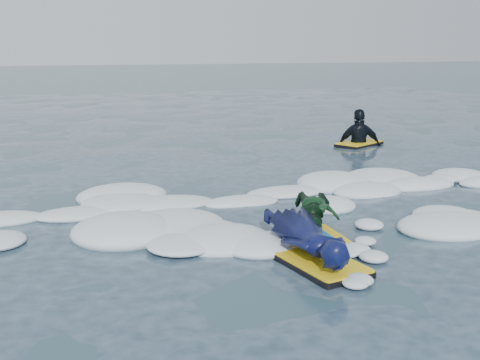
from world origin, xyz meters
name	(u,v)px	position (x,y,z in m)	size (l,w,h in m)	color
ground	(269,234)	(0.00, 0.00, 0.00)	(120.00, 120.00, 0.00)	#18323B
foam_band	(242,211)	(0.00, 1.03, 0.00)	(12.00, 3.10, 0.30)	white
prone_woman_unit	(309,239)	(0.10, -0.89, 0.22)	(0.80, 1.65, 0.42)	black
prone_child_unit	(316,216)	(0.50, -0.18, 0.22)	(0.98, 1.24, 0.43)	black
waiting_rider_unit	(359,147)	(3.98, 5.23, -0.02)	(1.25, 1.06, 1.64)	black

